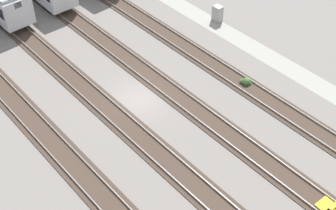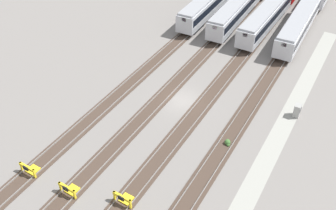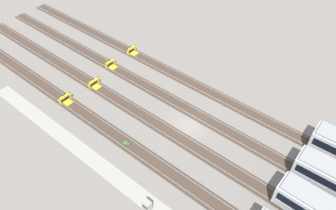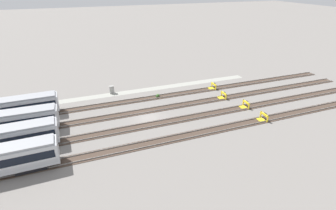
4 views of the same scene
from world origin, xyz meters
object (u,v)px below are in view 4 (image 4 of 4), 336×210
bumper_stop_far_inner_track (263,117)px  bumper_stop_middle_track (245,105)px  bumper_stop_nearest_track (213,86)px  bumper_stop_near_inner_track (223,96)px  electrical_cabinet (112,90)px  weed_clump (158,96)px  subway_car_front_row_centre (0,110)px

bumper_stop_far_inner_track → bumper_stop_middle_track: bearing=-90.3°
bumper_stop_nearest_track → bumper_stop_far_inner_track: (-0.99, 15.17, 0.00)m
bumper_stop_nearest_track → bumper_stop_near_inner_track: (0.62, 5.05, 0.00)m
bumper_stop_middle_track → bumper_stop_far_inner_track: size_ratio=1.00×
bumper_stop_nearest_track → electrical_cabinet: 21.41m
electrical_cabinet → bumper_stop_far_inner_track: bearing=136.8°
bumper_stop_near_inner_track → electrical_cabinet: (20.13, -10.32, 0.29)m
bumper_stop_middle_track → weed_clump: bumper_stop_middle_track is taller
bumper_stop_middle_track → electrical_cabinet: 26.65m
bumper_stop_nearest_track → bumper_stop_near_inner_track: size_ratio=1.00×
subway_car_front_row_centre → bumper_stop_middle_track: (-40.91, 10.15, -1.53)m
bumper_stop_middle_track → bumper_stop_far_inner_track: 5.06m
electrical_cabinet → weed_clump: bearing=148.4°
subway_car_front_row_centre → bumper_stop_far_inner_track: size_ratio=9.00×
bumper_stop_nearest_track → bumper_stop_near_inner_track: same height
bumper_stop_nearest_track → bumper_stop_near_inner_track: 5.09m
bumper_stop_middle_track → weed_clump: bearing=-37.4°
bumper_stop_near_inner_track → weed_clump: (11.82, -5.21, -0.27)m
bumper_stop_nearest_track → electrical_cabinet: bearing=-14.2°
bumper_stop_nearest_track → bumper_stop_far_inner_track: size_ratio=1.00×
bumper_stop_nearest_track → bumper_stop_middle_track: 10.16m
bumper_stop_middle_track → electrical_cabinet: bearing=-35.2°
bumper_stop_near_inner_track → bumper_stop_far_inner_track: (-1.61, 10.12, 0.00)m
bumper_stop_near_inner_track → electrical_cabinet: electrical_cabinet is taller
subway_car_front_row_centre → bumper_stop_near_inner_track: size_ratio=8.99×
subway_car_front_row_centre → bumper_stop_near_inner_track: 39.63m
subway_car_front_row_centre → bumper_stop_near_inner_track: subway_car_front_row_centre is taller
bumper_stop_middle_track → bumper_stop_near_inner_track: bearing=-72.1°
subway_car_front_row_centre → bumper_stop_far_inner_track: bearing=159.6°
subway_car_front_row_centre → weed_clump: size_ratio=19.64×
subway_car_front_row_centre → bumper_stop_far_inner_track: (-40.88, 15.21, -1.53)m
bumper_stop_near_inner_track → weed_clump: 12.92m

